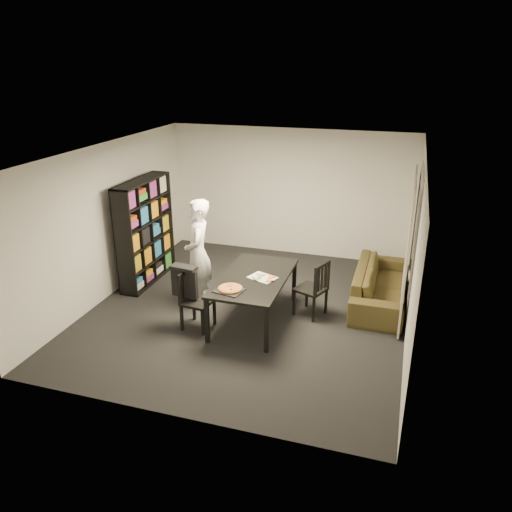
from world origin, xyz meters
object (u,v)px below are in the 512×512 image
(bookshelf, at_px, (145,231))
(dining_table, at_px, (254,281))
(chair_left, at_px, (192,296))
(pepperoni_pizza, at_px, (230,288))
(person, at_px, (198,253))
(sofa, at_px, (380,285))
(baking_tray, at_px, (229,290))
(chair_right, at_px, (316,286))

(bookshelf, distance_m, dining_table, 2.52)
(chair_left, bearing_deg, pepperoni_pizza, -90.32)
(person, height_order, sofa, person)
(pepperoni_pizza, bearing_deg, bookshelf, 146.36)
(dining_table, distance_m, pepperoni_pizza, 0.59)
(pepperoni_pizza, bearing_deg, chair_left, 173.00)
(dining_table, bearing_deg, sofa, 33.51)
(baking_tray, height_order, pepperoni_pizza, pepperoni_pizza)
(chair_left, xyz_separation_m, sofa, (2.69, 1.70, -0.21))
(person, bearing_deg, baking_tray, 23.90)
(dining_table, relative_size, person, 0.99)
(dining_table, xyz_separation_m, sofa, (1.85, 1.23, -0.37))
(chair_right, bearing_deg, baking_tray, -26.28)
(person, relative_size, baking_tray, 4.54)
(bookshelf, relative_size, person, 1.05)
(person, bearing_deg, sofa, 87.47)
(chair_right, bearing_deg, person, -64.26)
(pepperoni_pizza, distance_m, sofa, 2.75)
(dining_table, bearing_deg, pepperoni_pizza, -108.81)
(dining_table, height_order, sofa, dining_table)
(pepperoni_pizza, height_order, sofa, pepperoni_pizza)
(bookshelf, relative_size, chair_right, 2.03)
(chair_left, bearing_deg, baking_tray, -93.32)
(person, bearing_deg, chair_left, -5.32)
(person, xyz_separation_m, baking_tray, (0.84, -0.85, -0.16))
(baking_tray, bearing_deg, chair_left, 169.99)
(chair_right, bearing_deg, bookshelf, -76.93)
(bookshelf, bearing_deg, baking_tray, -34.37)
(baking_tray, relative_size, pepperoni_pizza, 1.14)
(chair_right, relative_size, pepperoni_pizza, 2.67)
(chair_left, xyz_separation_m, pepperoni_pizza, (0.65, -0.08, 0.25))
(chair_left, height_order, person, person)
(chair_left, bearing_deg, person, 22.34)
(chair_left, distance_m, pepperoni_pizza, 0.70)
(dining_table, distance_m, chair_left, 0.97)
(chair_right, height_order, person, person)
(chair_left, relative_size, chair_right, 0.98)
(chair_right, xyz_separation_m, sofa, (0.96, 0.82, -0.22))
(chair_left, distance_m, chair_right, 1.94)
(chair_right, distance_m, person, 1.98)
(bookshelf, relative_size, dining_table, 1.06)
(chair_right, distance_m, sofa, 1.28)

